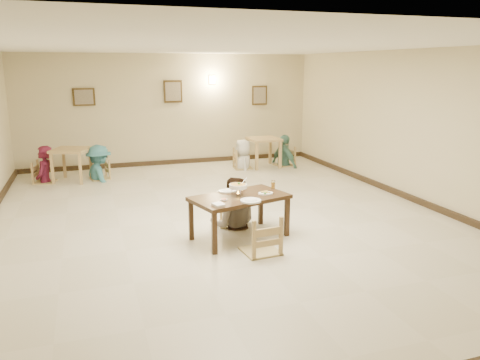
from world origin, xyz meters
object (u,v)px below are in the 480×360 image
object	(u,v)px
bg_diner_d	(285,135)
bg_chair_lr	(99,161)
main_table	(240,201)
drink_glass	(273,185)
curry_warmer	(238,186)
bg_diner_a	(42,146)
bg_table_left	(71,154)
bg_chair_rl	(243,150)
bg_chair_rr	(285,148)
bg_diner_c	(243,140)
chair_far	(232,199)
bg_diner_b	(98,145)
chair_near	(261,217)
bg_chair_ll	(44,163)
bg_table_right	(264,143)
main_diner	(233,177)

from	to	relation	value
bg_diner_d	bg_chair_lr	bearing A→B (deg)	75.30
main_table	drink_glass	xyz separation A→B (m)	(0.67, 0.26, 0.14)
curry_warmer	bg_diner_a	bearing A→B (deg)	123.40
bg_table_left	bg_chair_rl	distance (m)	4.31
bg_chair_rr	bg_diner_c	size ratio (longest dim) A/B	0.64
chair_far	bg_diner_b	xyz separation A→B (m)	(-2.05, 4.18, 0.39)
curry_warmer	bg_diner_d	distance (m)	5.69
bg_table_left	chair_near	bearing A→B (deg)	-63.98
bg_chair_rr	bg_chair_ll	bearing A→B (deg)	-100.77
curry_warmer	bg_diner_b	world-z (taller)	bg_diner_b
bg_diner_a	bg_diner_d	distance (m)	6.12
main_table	bg_diner_a	world-z (taller)	bg_diner_a
curry_warmer	bg_diner_c	xyz separation A→B (m)	(1.72, 4.88, -0.06)
main_table	bg_diner_a	size ratio (longest dim) A/B	0.94
chair_far	bg_chair_rr	distance (m)	5.11
chair_near	curry_warmer	size ratio (longest dim) A/B	3.50
chair_far	chair_near	xyz separation A→B (m)	(0.03, -1.32, 0.10)
curry_warmer	bg_diner_c	size ratio (longest dim) A/B	0.20
chair_far	bg_chair_ll	bearing A→B (deg)	140.95
chair_far	bg_table_right	size ratio (longest dim) A/B	1.11
bg_chair_ll	chair_near	bearing A→B (deg)	-134.96
bg_table_left	bg_chair_rr	size ratio (longest dim) A/B	1.01
main_table	bg_chair_ll	size ratio (longest dim) A/B	1.70
chair_far	bg_diner_d	world-z (taller)	bg_diner_d
curry_warmer	bg_chair_lr	xyz separation A→B (m)	(-1.96, 4.81, -0.38)
bg_diner_a	bg_chair_rr	bearing A→B (deg)	104.15
bg_chair_rl	bg_diner_d	size ratio (longest dim) A/B	0.59
main_diner	bg_chair_ll	bearing A→B (deg)	-36.50
bg_chair_rr	chair_far	bearing A→B (deg)	-44.75
main_table	curry_warmer	distance (m)	0.23
main_table	chair_near	bearing A→B (deg)	-96.92
bg_table_right	bg_diner_d	world-z (taller)	bg_diner_d
chair_far	bg_chair_lr	distance (m)	4.66
bg_diner_a	bg_diner_b	size ratio (longest dim) A/B	1.04
main_diner	drink_glass	size ratio (longest dim) A/B	12.74
main_diner	bg_diner_a	bearing A→B (deg)	-36.50
chair_far	bg_chair_rr	size ratio (longest dim) A/B	0.90
bg_chair_rl	bg_diner_b	size ratio (longest dim) A/B	0.60
bg_diner_c	bg_diner_d	world-z (taller)	bg_diner_d
drink_glass	bg_table_left	size ratio (longest dim) A/B	0.13
chair_near	main_diner	distance (m)	1.30
bg_chair_rl	bg_diner_b	distance (m)	3.70
drink_glass	bg_diner_d	xyz separation A→B (m)	(2.24, 4.64, 0.10)
bg_diner_d	chair_far	bearing A→B (deg)	130.76
bg_chair_ll	bg_chair_lr	distance (m)	1.24
bg_chair_ll	bg_diner_d	world-z (taller)	bg_diner_d
chair_near	bg_chair_ll	size ratio (longest dim) A/B	1.13
bg_diner_d	curry_warmer	bearing A→B (deg)	133.54
main_table	curry_warmer	world-z (taller)	curry_warmer
bg_chair_ll	bg_diner_b	size ratio (longest dim) A/B	0.58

